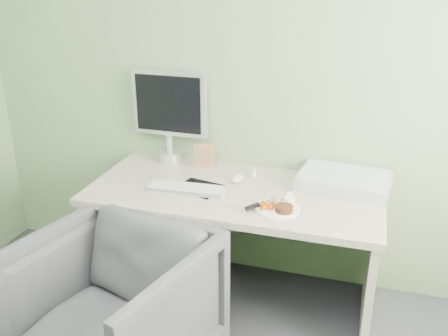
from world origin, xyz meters
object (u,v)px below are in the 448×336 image
(desk, at_px, (235,219))
(scanner, at_px, (344,182))
(plate, at_px, (277,209))
(monitor, at_px, (169,111))
(desk_chair, at_px, (115,309))

(desk, height_order, scanner, scanner)
(plate, relative_size, monitor, 0.40)
(plate, distance_m, monitor, 0.97)
(monitor, bearing_deg, plate, -31.45)
(plate, bearing_deg, scanner, 51.19)
(desk, xyz_separation_m, monitor, (-0.51, 0.32, 0.50))
(desk, bearing_deg, scanner, 18.52)
(monitor, bearing_deg, desk_chair, -82.48)
(scanner, distance_m, desk_chair, 1.37)
(plate, height_order, scanner, scanner)
(desk_chair, bearing_deg, scanner, 58.22)
(desk, distance_m, plate, 0.38)
(scanner, bearing_deg, desk_chair, -129.58)
(scanner, xyz_separation_m, desk_chair, (-0.96, -0.90, -0.40))
(plate, relative_size, desk_chair, 0.28)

